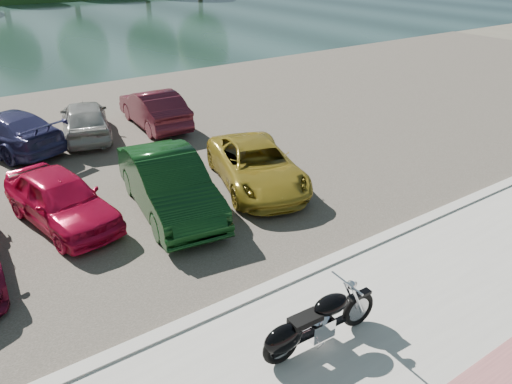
% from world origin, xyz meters
% --- Properties ---
extents(ground, '(200.00, 200.00, 0.00)m').
position_xyz_m(ground, '(0.00, 0.00, 0.00)').
color(ground, '#595447').
rests_on(ground, ground).
extents(promenade, '(60.00, 6.00, 0.10)m').
position_xyz_m(promenade, '(0.00, -1.00, 0.05)').
color(promenade, '#AEABA4').
rests_on(promenade, ground).
extents(kerb, '(60.00, 0.30, 0.14)m').
position_xyz_m(kerb, '(0.00, 2.00, 0.07)').
color(kerb, '#AEABA4').
rests_on(kerb, ground).
extents(parking_lot, '(60.00, 18.00, 0.04)m').
position_xyz_m(parking_lot, '(0.00, 11.00, 0.02)').
color(parking_lot, '#3E3B32').
rests_on(parking_lot, ground).
extents(motorcycle, '(2.33, 0.75, 1.05)m').
position_xyz_m(motorcycle, '(-1.39, 0.31, 0.56)').
color(motorcycle, black).
rests_on(motorcycle, promenade).
extents(car_4, '(2.21, 4.03, 1.30)m').
position_xyz_m(car_4, '(-3.54, 7.00, 0.69)').
color(car_4, '#BB0C35').
rests_on(car_4, parking_lot).
extents(car_5, '(2.22, 4.72, 1.49)m').
position_xyz_m(car_5, '(-1.11, 6.10, 0.79)').
color(car_5, black).
rests_on(car_5, parking_lot).
extents(car_6, '(3.22, 4.78, 1.22)m').
position_xyz_m(car_6, '(1.53, 6.07, 0.65)').
color(car_6, olive).
rests_on(car_6, parking_lot).
extents(car_11, '(3.29, 4.85, 1.31)m').
position_xyz_m(car_11, '(-3.60, 12.92, 0.69)').
color(car_11, navy).
rests_on(car_11, parking_lot).
extents(car_12, '(2.48, 4.14, 1.32)m').
position_xyz_m(car_12, '(-1.12, 12.71, 0.70)').
color(car_12, '#9D9C98').
rests_on(car_12, parking_lot).
extents(car_13, '(1.68, 4.17, 1.35)m').
position_xyz_m(car_13, '(1.36, 12.47, 0.71)').
color(car_13, '#521622').
rests_on(car_13, parking_lot).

